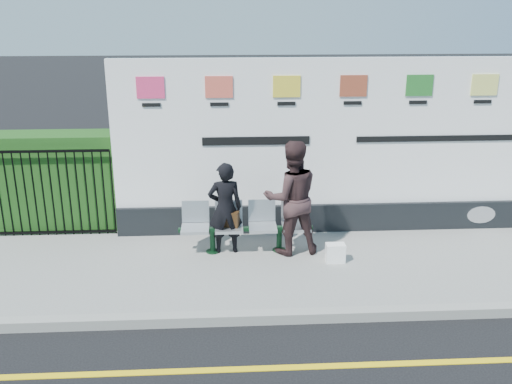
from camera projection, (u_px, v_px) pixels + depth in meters
ground at (370, 365)px, 6.57m from camera, size 80.00×80.00×0.00m
pavement at (331, 265)px, 8.92m from camera, size 14.00×3.00×0.12m
kerb at (351, 315)px, 7.50m from camera, size 14.00×0.18×0.14m
yellow_line at (370, 365)px, 6.57m from camera, size 14.00×0.10×0.01m
billboard at (348, 158)px, 9.79m from camera, size 8.00×0.30×3.00m
hedge at (59, 181)px, 10.09m from camera, size 2.35×0.70×1.70m
railing at (52, 193)px, 9.69m from camera, size 2.05×0.06×1.54m
bench at (246, 239)px, 9.21m from camera, size 2.07×0.55×0.44m
woman_left at (225, 208)px, 9.04m from camera, size 0.58×0.41×1.50m
woman_right at (292, 198)px, 8.98m from camera, size 0.98×0.82×1.85m
handbag_brown at (229, 219)px, 9.08m from camera, size 0.35×0.22×0.25m
carrier_bag_white at (335, 253)px, 8.86m from camera, size 0.30×0.18×0.30m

